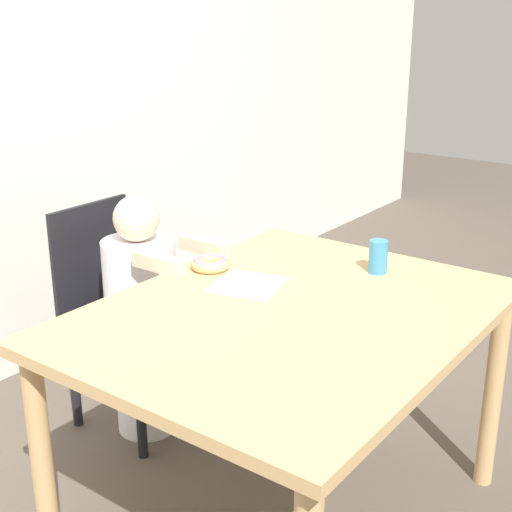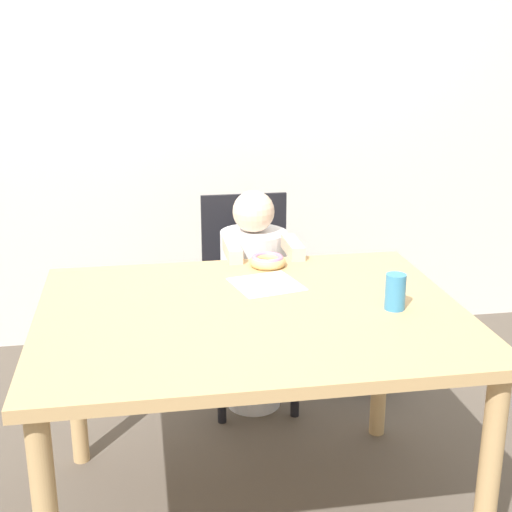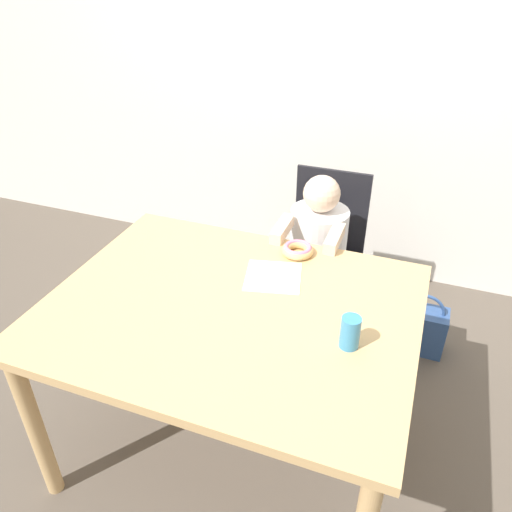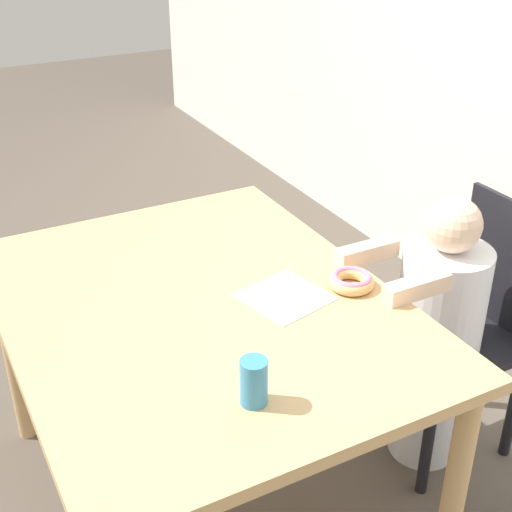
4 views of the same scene
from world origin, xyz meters
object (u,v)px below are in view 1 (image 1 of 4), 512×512
Objects in this scene: donut at (210,263)px; handbag at (209,340)px; child_figure at (143,319)px; chair at (120,316)px; cup at (378,257)px.

donut reaches higher than handbag.
child_figure is at bearing -165.80° from handbag.
chair is 0.55m from donut.
cup is at bearing -56.81° from donut.
handbag is 3.11× the size of cup.
chair is 7.91× the size of cup.
child_figure is 8.55× the size of cup.
handbag is at bearing 41.25° from donut.
chair reaches higher than donut.
donut is at bearing -90.77° from chair.
child_figure reaches higher than chair.
child_figure is at bearing 110.25° from cup.
child_figure is 0.91m from cup.
cup reaches higher than donut.
donut is 0.55m from cup.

